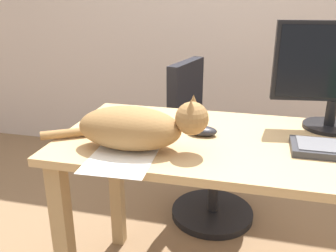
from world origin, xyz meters
TOP-DOWN VIEW (x-y plane):
  - desk at (0.00, 0.00)m, footprint 1.33×0.65m
  - office_chair at (-0.20, 0.64)m, footprint 0.49×0.48m
  - cat at (-0.34, -0.16)m, footprint 0.61×0.19m
  - computer_mouse at (-0.14, 0.02)m, footprint 0.11×0.06m
  - paper_sheet at (-0.36, -0.23)m, footprint 0.22×0.30m

SIDE VIEW (x-z plane):
  - office_chair at x=-0.20m, z-range -0.06..0.85m
  - desk at x=0.00m, z-range 0.25..1.01m
  - paper_sheet at x=-0.36m, z-range 0.76..0.76m
  - computer_mouse at x=-0.14m, z-range 0.76..0.80m
  - cat at x=-0.34m, z-range 0.74..0.94m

